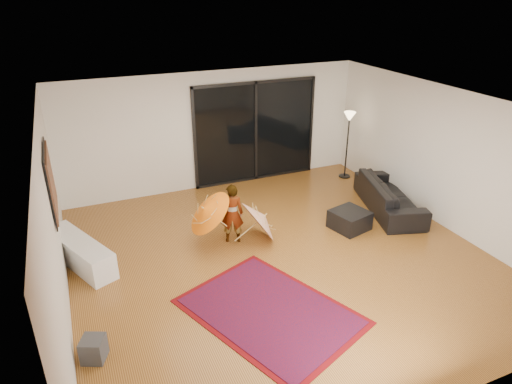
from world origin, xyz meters
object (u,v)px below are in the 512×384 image
child (232,213)px  ottoman (350,220)px  sofa (389,196)px  media_console (80,252)px

child → ottoman: bearing=-171.2°
ottoman → sofa: bearing=16.9°
media_console → sofa: bearing=-27.3°
child → media_console: bearing=13.6°
sofa → ottoman: size_ratio=3.40×
ottoman → child: 2.37m
media_console → sofa: (6.20, -0.37, 0.08)m
media_console → child: size_ratio=1.48×
ottoman → media_console: bearing=171.5°
sofa → ottoman: bearing=124.0°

